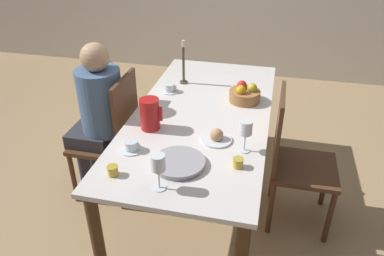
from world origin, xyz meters
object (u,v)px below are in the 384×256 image
person_seated (98,110)px  chair_opposite (293,158)px  jam_jar_red (113,170)px  wine_glass_water (246,129)px  candlestick_tall (184,67)px  teacup_across (170,88)px  wine_glass_juice (158,164)px  jam_jar_amber (238,162)px  serving_tray (179,163)px  teacup_near_person (132,146)px  fruit_bowl (245,94)px  chair_person_side (113,136)px  red_pitcher (150,114)px  bread_plate (217,137)px

person_seated → chair_opposite: bearing=-89.9°
chair_opposite → jam_jar_red: (-0.94, -0.69, 0.25)m
wine_glass_water → jam_jar_red: size_ratio=3.30×
person_seated → candlestick_tall: bearing=-42.6°
wine_glass_water → teacup_across: bearing=133.8°
wine_glass_juice → jam_jar_amber: (0.36, 0.26, -0.11)m
serving_tray → candlestick_tall: 1.08m
teacup_near_person → serving_tray: bearing=-14.4°
wine_glass_juice → teacup_across: wine_glass_juice is taller
wine_glass_juice → candlestick_tall: (-0.20, 1.26, -0.01)m
wine_glass_juice → jam_jar_red: 0.29m
jam_jar_amber → fruit_bowl: size_ratio=0.27×
chair_person_side → chair_opposite: bearing=-89.6°
chair_opposite → person_seated: 1.37m
chair_opposite → teacup_across: size_ratio=7.19×
red_pitcher → chair_person_side: bearing=152.9°
bread_plate → candlestick_tall: bearing=117.3°
teacup_near_person → candlestick_tall: bearing=86.6°
chair_opposite → teacup_near_person: size_ratio=7.19×
wine_glass_juice → jam_jar_amber: bearing=36.3°
red_pitcher → jam_jar_red: size_ratio=3.40×
red_pitcher → jam_jar_red: 0.50m
person_seated → red_pitcher: (0.45, -0.19, 0.12)m
wine_glass_water → chair_person_side: bearing=162.5°
wine_glass_water → jam_jar_red: wine_glass_water is taller
person_seated → candlestick_tall: person_seated is taller
red_pitcher → person_seated: bearing=157.2°
candlestick_tall → chair_person_side: bearing=-126.3°
chair_person_side → serving_tray: size_ratio=3.34×
chair_opposite → serving_tray: 0.85m
serving_tray → jam_jar_amber: 0.31m
bread_plate → jam_jar_red: size_ratio=3.14×
red_pitcher → wine_glass_water: red_pitcher is taller
person_seated → teacup_across: (0.42, 0.35, 0.05)m
jam_jar_amber → wine_glass_juice: bearing=-143.7°
wine_glass_water → jam_jar_red: (-0.64, -0.38, -0.11)m
person_seated → wine_glass_water: person_seated is taller
chair_person_side → jam_jar_red: chair_person_side is taller
person_seated → serving_tray: person_seated is taller
serving_tray → fruit_bowl: size_ratio=1.32×
chair_opposite → jam_jar_amber: size_ratio=16.31×
serving_tray → bread_plate: (0.15, 0.29, 0.01)m
red_pitcher → teacup_across: size_ratio=1.50×
candlestick_tall → jam_jar_amber: bearing=-61.0°
person_seated → jam_jar_amber: 1.14m
person_seated → candlestick_tall: (0.48, 0.53, 0.16)m
teacup_near_person → teacup_across: same height
wine_glass_juice → serving_tray: 0.25m
red_pitcher → teacup_near_person: (-0.03, -0.26, -0.08)m
chair_opposite → serving_tray: bearing=-50.0°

